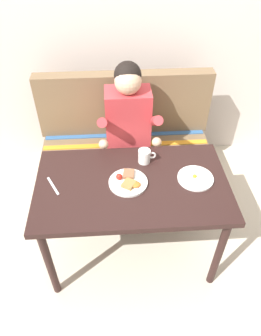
{
  "coord_description": "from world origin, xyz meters",
  "views": [
    {
      "loc": [
        -0.1,
        -1.37,
        2.12
      ],
      "look_at": [
        0.0,
        0.15,
        0.72
      ],
      "focal_mm": 33.7,
      "sensor_mm": 36.0,
      "label": 1
    }
  ],
  "objects_px": {
    "person": "(129,127)",
    "coffee_mug": "(145,156)",
    "table": "(132,192)",
    "plate_breakfast": "(128,182)",
    "couch": "(126,153)",
    "plate_eggs": "(195,178)",
    "fork": "(53,186)"
  },
  "relations": [
    {
      "from": "table",
      "to": "plate_eggs",
      "type": "xyz_separation_m",
      "value": [
        0.4,
        0.01,
        0.09
      ]
    },
    {
      "from": "plate_breakfast",
      "to": "coffee_mug",
      "type": "distance_m",
      "value": 0.23
    },
    {
      "from": "plate_breakfast",
      "to": "fork",
      "type": "xyz_separation_m",
      "value": [
        -0.46,
        0.01,
        -0.01
      ]
    },
    {
      "from": "plate_breakfast",
      "to": "table",
      "type": "bearing_deg",
      "value": 0.03
    },
    {
      "from": "table",
      "to": "plate_eggs",
      "type": "relative_size",
      "value": 5.33
    },
    {
      "from": "plate_breakfast",
      "to": "fork",
      "type": "height_order",
      "value": "plate_breakfast"
    },
    {
      "from": "plate_eggs",
      "to": "coffee_mug",
      "type": "distance_m",
      "value": 0.36
    },
    {
      "from": "table",
      "to": "plate_breakfast",
      "type": "bearing_deg",
      "value": -179.97
    },
    {
      "from": "person",
      "to": "plate_breakfast",
      "type": "relative_size",
      "value": 5.04
    },
    {
      "from": "person",
      "to": "fork",
      "type": "height_order",
      "value": "person"
    },
    {
      "from": "coffee_mug",
      "to": "fork",
      "type": "height_order",
      "value": "coffee_mug"
    },
    {
      "from": "coffee_mug",
      "to": "fork",
      "type": "distance_m",
      "value": 0.61
    },
    {
      "from": "fork",
      "to": "couch",
      "type": "bearing_deg",
      "value": 29.28
    },
    {
      "from": "coffee_mug",
      "to": "plate_breakfast",
      "type": "bearing_deg",
      "value": -121.46
    },
    {
      "from": "plate_breakfast",
      "to": "plate_eggs",
      "type": "relative_size",
      "value": 1.07
    },
    {
      "from": "person",
      "to": "plate_eggs",
      "type": "bearing_deg",
      "value": -56.49
    },
    {
      "from": "table",
      "to": "plate_breakfast",
      "type": "xyz_separation_m",
      "value": [
        -0.02,
        -0.0,
        0.1
      ]
    },
    {
      "from": "person",
      "to": "plate_eggs",
      "type": "height_order",
      "value": "person"
    },
    {
      "from": "plate_eggs",
      "to": "coffee_mug",
      "type": "xyz_separation_m",
      "value": [
        -0.3,
        0.19,
        0.04
      ]
    },
    {
      "from": "coffee_mug",
      "to": "fork",
      "type": "xyz_separation_m",
      "value": [
        -0.58,
        -0.19,
        -0.05
      ]
    },
    {
      "from": "fork",
      "to": "plate_eggs",
      "type": "bearing_deg",
      "value": -27.81
    },
    {
      "from": "person",
      "to": "fork",
      "type": "xyz_separation_m",
      "value": [
        -0.5,
        -0.58,
        -0.01
      ]
    },
    {
      "from": "table",
      "to": "plate_breakfast",
      "type": "distance_m",
      "value": 0.1
    },
    {
      "from": "table",
      "to": "person",
      "type": "distance_m",
      "value": 0.6
    },
    {
      "from": "plate_breakfast",
      "to": "coffee_mug",
      "type": "xyz_separation_m",
      "value": [
        0.12,
        0.2,
        0.04
      ]
    },
    {
      "from": "couch",
      "to": "plate_eggs",
      "type": "bearing_deg",
      "value": -62.16
    },
    {
      "from": "person",
      "to": "fork",
      "type": "bearing_deg",
      "value": -130.59
    },
    {
      "from": "table",
      "to": "fork",
      "type": "xyz_separation_m",
      "value": [
        -0.49,
        0.01,
        0.08
      ]
    },
    {
      "from": "person",
      "to": "coffee_mug",
      "type": "bearing_deg",
      "value": -78.29
    },
    {
      "from": "couch",
      "to": "plate_breakfast",
      "type": "distance_m",
      "value": 0.87
    },
    {
      "from": "plate_breakfast",
      "to": "fork",
      "type": "relative_size",
      "value": 1.42
    },
    {
      "from": "couch",
      "to": "coffee_mug",
      "type": "xyz_separation_m",
      "value": [
        0.1,
        -0.57,
        0.45
      ]
    }
  ]
}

